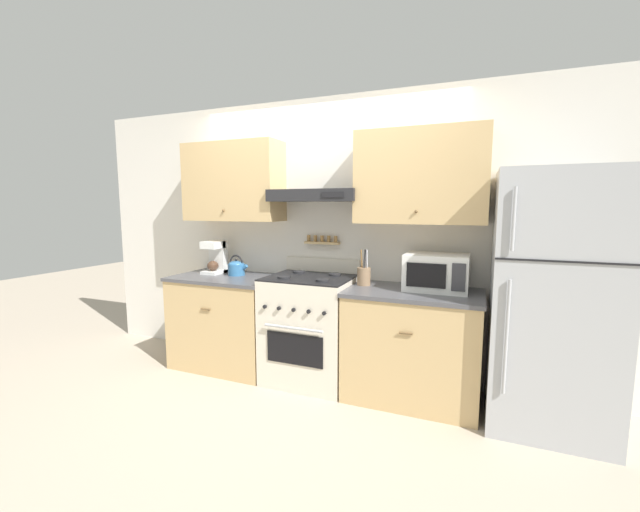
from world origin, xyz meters
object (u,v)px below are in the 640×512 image
at_px(coffee_maker, 216,257).
at_px(utensil_crock, 364,276).
at_px(tea_kettle, 237,267).
at_px(stove_range, 310,328).
at_px(refrigerator, 552,301).
at_px(microwave, 436,272).

distance_m(coffee_maker, utensil_crock, 1.55).
height_order(tea_kettle, utensil_crock, utensil_crock).
xyz_separation_m(stove_range, utensil_crock, (0.47, 0.08, 0.50)).
distance_m(stove_range, tea_kettle, 0.96).
distance_m(stove_range, coffee_maker, 1.23).
distance_m(stove_range, utensil_crock, 0.69).
xyz_separation_m(tea_kettle, coffee_maker, (-0.27, 0.03, 0.09)).
xyz_separation_m(refrigerator, coffee_maker, (-2.94, 0.15, 0.15)).
height_order(refrigerator, coffee_maker, refrigerator).
bearing_deg(coffee_maker, stove_range, -5.78).
distance_m(refrigerator, utensil_crock, 1.40).
relative_size(stove_range, tea_kettle, 5.12).
bearing_deg(coffee_maker, tea_kettle, -6.57).
relative_size(refrigerator, utensil_crock, 5.91).
bearing_deg(tea_kettle, refrigerator, -2.51).
relative_size(refrigerator, coffee_maker, 5.57).
relative_size(refrigerator, tea_kettle, 8.62).
relative_size(tea_kettle, coffee_maker, 0.65).
relative_size(stove_range, coffee_maker, 3.31).
height_order(refrigerator, tea_kettle, refrigerator).
bearing_deg(coffee_maker, refrigerator, -2.88).
relative_size(stove_range, microwave, 2.19).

